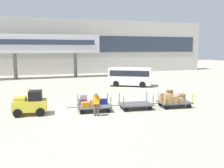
% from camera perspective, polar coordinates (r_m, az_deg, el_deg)
% --- Properties ---
extents(ground_plane, '(120.00, 120.00, 0.00)m').
position_cam_1_polar(ground_plane, '(16.50, -5.28, -6.58)').
color(ground_plane, '#A8A08E').
extents(apron_lead_line, '(16.00, 0.70, 0.01)m').
position_cam_1_polar(apron_lead_line, '(25.83, -7.17, -1.07)').
color(apron_lead_line, yellow).
rests_on(apron_lead_line, ground_plane).
extents(terminal_building, '(54.93, 2.51, 9.22)m').
position_cam_1_polar(terminal_building, '(41.69, -13.05, 8.78)').
color(terminal_building, '#BCB7AD').
rests_on(terminal_building, ground_plane).
extents(jet_bridge, '(17.45, 3.00, 6.27)m').
position_cam_1_polar(jet_bridge, '(35.58, -18.49, 9.13)').
color(jet_bridge, silver).
rests_on(jet_bridge, ground_plane).
extents(baggage_tug, '(2.20, 1.41, 1.58)m').
position_cam_1_polar(baggage_tug, '(16.31, -19.09, -4.48)').
color(baggage_tug, gold).
rests_on(baggage_tug, ground_plane).
extents(baggage_cart_lead, '(3.06, 1.62, 1.15)m').
position_cam_1_polar(baggage_cart_lead, '(16.38, -4.73, -4.88)').
color(baggage_cart_lead, '#4C4C4F').
rests_on(baggage_cart_lead, ground_plane).
extents(baggage_cart_middle, '(3.06, 1.62, 1.10)m').
position_cam_1_polar(baggage_cart_middle, '(17.02, 5.72, -4.91)').
color(baggage_cart_middle, '#4C4C4F').
rests_on(baggage_cart_middle, ground_plane).
extents(baggage_cart_tail, '(3.06, 1.62, 1.23)m').
position_cam_1_polar(baggage_cart_tail, '(18.07, 14.42, -3.60)').
color(baggage_cart_tail, '#4C4C4F').
rests_on(baggage_cart_tail, ground_plane).
extents(baggage_handler, '(0.51, 0.53, 1.56)m').
position_cam_1_polar(baggage_handler, '(15.09, -3.83, -4.61)').
color(baggage_handler, '#4C4C4C').
rests_on(baggage_handler, ground_plane).
extents(shuttle_van, '(5.13, 3.96, 2.10)m').
position_cam_1_polar(shuttle_van, '(27.28, 4.39, 2.09)').
color(shuttle_van, white).
rests_on(shuttle_van, ground_plane).
extents(safety_cone_near, '(0.36, 0.36, 0.55)m').
position_cam_1_polar(safety_cone_near, '(24.19, -19.34, -1.50)').
color(safety_cone_near, orange).
rests_on(safety_cone_near, ground_plane).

